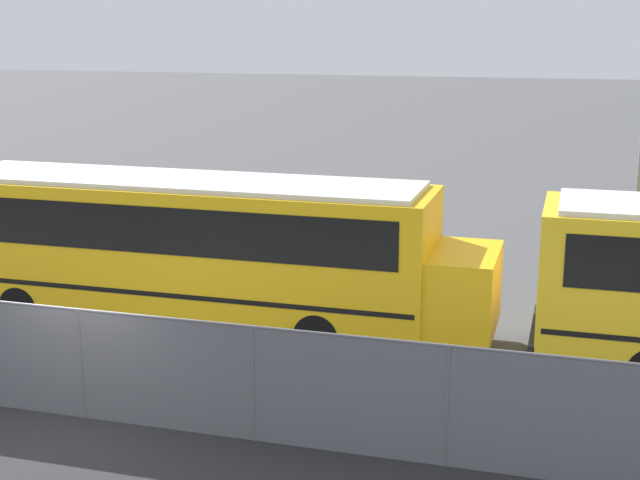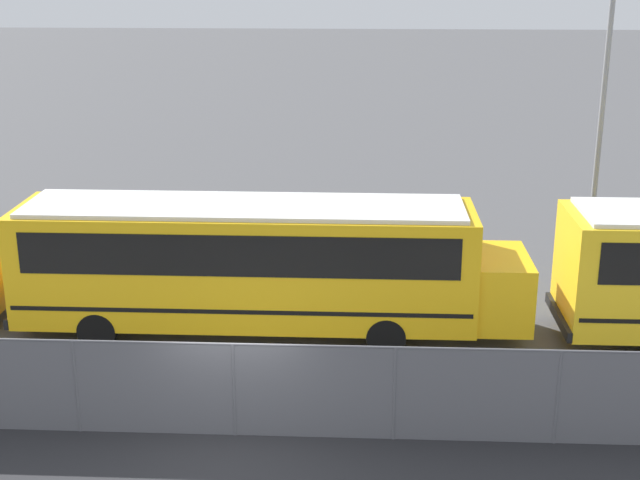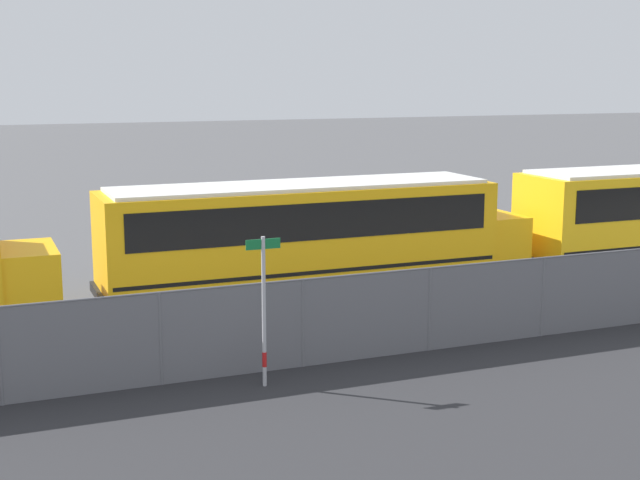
# 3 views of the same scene
# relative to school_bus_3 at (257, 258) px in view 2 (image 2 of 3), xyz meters

# --- Properties ---
(ground_plane) EXTENTS (200.00, 200.00, 0.00)m
(ground_plane) POSITION_rel_school_bus_3_xyz_m (0.13, -4.90, -1.90)
(ground_plane) COLOR #4C4C4F
(fence) EXTENTS (102.50, 0.07, 1.92)m
(fence) POSITION_rel_school_bus_3_xyz_m (0.13, -4.90, -0.92)
(fence) COLOR #9EA0A5
(fence) RESTS_ON ground_plane
(school_bus_3) EXTENTS (12.19, 2.61, 3.23)m
(school_bus_3) POSITION_rel_school_bus_3_xyz_m (0.00, 0.00, 0.00)
(school_bus_3) COLOR yellow
(school_bus_3) RESTS_ON ground_plane
(light_pole) EXTENTS (0.60, 0.24, 9.84)m
(light_pole) POSITION_rel_school_bus_3_xyz_m (9.26, 5.64, 3.41)
(light_pole) COLOR gray
(light_pole) RESTS_ON ground_plane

